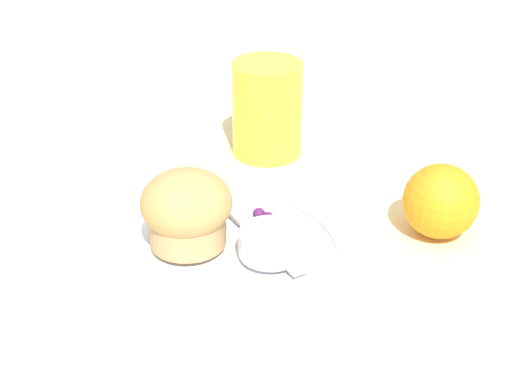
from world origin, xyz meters
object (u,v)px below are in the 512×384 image
Objects in this scene: juice_glass at (267,109)px; muffin at (187,210)px; orange_fruit at (441,201)px; butter_knife at (251,225)px.

muffin is at bearing -67.25° from juice_glass.
orange_fruit is 0.65× the size of juice_glass.
muffin is at bearing -96.99° from butter_knife.
orange_fruit is (0.15, 0.19, -0.02)m from muffin.
butter_knife is at bearing -132.18° from orange_fruit.
muffin is 0.24m from orange_fruit.
juice_glass is at bearing 144.42° from butter_knife.
butter_knife is 1.52× the size of juice_glass.
orange_fruit is (0.12, 0.13, 0.01)m from butter_knife.
butter_knife is at bearing 64.66° from muffin.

